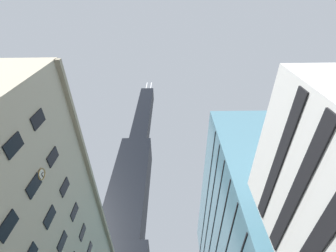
{
  "coord_description": "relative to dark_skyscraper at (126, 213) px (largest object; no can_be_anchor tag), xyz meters",
  "views": [
    {
      "loc": [
        2.28,
        -13.51,
        1.87
      ],
      "look_at": [
        2.01,
        10.18,
        37.83
      ],
      "focal_mm": 23.64,
      "sensor_mm": 36.0,
      "label": 1
    }
  ],
  "objects": [
    {
      "name": "dark_skyscraper",
      "position": [
        0.0,
        0.0,
        0.0
      ],
      "size": [
        23.64,
        23.64,
        208.02
      ],
      "color": "black",
      "rests_on": "ground"
    }
  ]
}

